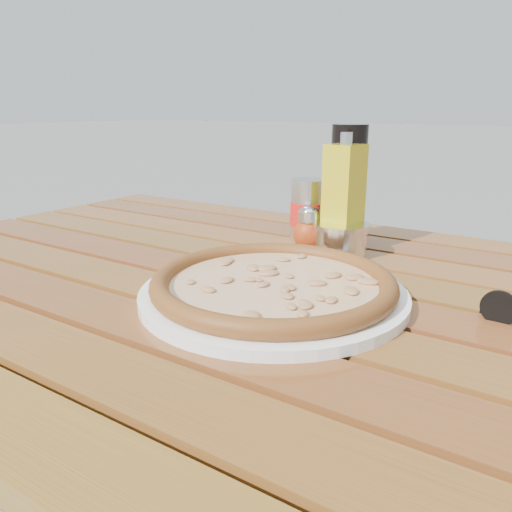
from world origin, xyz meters
The scene contains 9 objects.
table centered at (0.00, 0.00, 0.67)m, with size 1.40×0.90×0.75m.
plate centered at (0.08, -0.05, 0.76)m, with size 0.36×0.36×0.01m, color white.
pizza centered at (0.08, -0.05, 0.77)m, with size 0.45×0.45×0.03m.
pepper_shaker centered at (0.00, 0.19, 0.79)m, with size 0.05×0.05×0.08m.
oregano_shaker centered at (0.06, 0.20, 0.79)m, with size 0.07×0.07×0.08m.
dark_bottle centered at (0.04, 0.28, 0.86)m, with size 0.07×0.07×0.22m, color black.
soda_can centered at (-0.03, 0.24, 0.81)m, with size 0.07×0.07×0.12m.
olive_oil_cruet centered at (0.06, 0.20, 0.85)m, with size 0.06×0.06×0.21m.
parmesan_tin centered at (0.07, 0.18, 0.78)m, with size 0.12×0.12×0.07m.
Camera 1 is at (0.40, -0.59, 1.00)m, focal length 35.00 mm.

